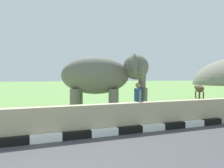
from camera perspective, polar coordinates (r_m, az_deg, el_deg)
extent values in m
cube|color=black|center=(6.79, -24.63, -13.52)|extent=(0.90, 0.20, 0.24)
cube|color=white|center=(6.80, -16.82, -13.41)|extent=(0.90, 0.20, 0.24)
cube|color=black|center=(6.93, -9.19, -13.08)|extent=(0.90, 0.20, 0.24)
cube|color=white|center=(7.17, -1.98, -12.55)|extent=(0.90, 0.20, 0.24)
cube|color=black|center=(7.51, 4.64, -11.89)|extent=(0.90, 0.20, 0.24)
cube|color=white|center=(7.94, 10.58, -11.17)|extent=(0.90, 0.20, 0.24)
cube|color=black|center=(8.45, 15.83, -10.43)|extent=(0.90, 0.20, 0.24)
cube|color=white|center=(9.02, 20.44, -9.70)|extent=(0.90, 0.20, 0.24)
cube|color=black|center=(9.63, 24.46, -9.02)|extent=(0.90, 0.20, 0.24)
cube|color=tan|center=(7.15, -8.94, -9.49)|extent=(28.00, 0.36, 1.00)
cylinder|color=#606056|center=(10.51, 0.40, -4.82)|extent=(0.44, 0.44, 1.39)
cylinder|color=#606056|center=(9.61, 0.41, -5.42)|extent=(0.44, 0.44, 1.39)
cylinder|color=#606056|center=(10.64, -8.83, -4.75)|extent=(0.44, 0.44, 1.39)
cylinder|color=#606056|center=(9.76, -9.67, -5.34)|extent=(0.44, 0.44, 1.39)
ellipsoid|color=#606056|center=(10.02, -4.46, 2.26)|extent=(3.47, 2.64, 1.70)
sphere|color=#606056|center=(10.05, 6.24, 4.43)|extent=(1.16, 1.16, 1.16)
ellipsoid|color=#D84C8C|center=(10.10, 7.89, 5.27)|extent=(0.57, 0.73, 0.44)
ellipsoid|color=#606056|center=(10.82, 5.05, 4.50)|extent=(0.56, 0.92, 1.00)
ellipsoid|color=#606056|center=(9.27, 5.85, 4.98)|extent=(0.56, 0.92, 1.00)
cylinder|color=#606056|center=(10.08, 7.87, 1.29)|extent=(0.49, 0.57, 0.99)
cylinder|color=#606056|center=(10.13, 8.51, -3.24)|extent=(0.38, 0.45, 0.83)
cone|color=beige|center=(10.35, 7.35, 1.86)|extent=(0.34, 0.58, 0.22)
cone|color=beige|center=(9.79, 7.75, 1.86)|extent=(0.34, 0.58, 0.22)
cylinder|color=navy|center=(9.96, 6.62, -6.83)|extent=(0.15, 0.15, 0.82)
cylinder|color=navy|center=(9.77, 6.95, -7.00)|extent=(0.15, 0.15, 0.82)
cube|color=#1E59B2|center=(9.79, 6.80, -2.86)|extent=(0.32, 0.44, 0.58)
cylinder|color=#9E7251|center=(10.04, 6.38, -2.91)|extent=(0.12, 0.16, 0.53)
cylinder|color=#9E7251|center=(9.54, 7.24, -3.16)|extent=(0.11, 0.14, 0.53)
sphere|color=#9E7251|center=(9.76, 6.81, -0.35)|extent=(0.23, 0.23, 0.23)
cylinder|color=#473323|center=(21.37, 21.01, -2.62)|extent=(0.12, 0.12, 0.65)
cylinder|color=#473323|center=(21.49, 21.92, -2.61)|extent=(0.12, 0.12, 0.65)
cylinder|color=#473323|center=(20.52, 21.81, -2.80)|extent=(0.12, 0.12, 0.65)
cylinder|color=#473323|center=(20.64, 22.75, -2.78)|extent=(0.12, 0.12, 0.65)
ellipsoid|color=#473323|center=(20.97, 21.88, -1.14)|extent=(1.16, 1.61, 0.66)
ellipsoid|color=#473323|center=(21.84, 21.07, -0.76)|extent=(0.40, 0.47, 0.32)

